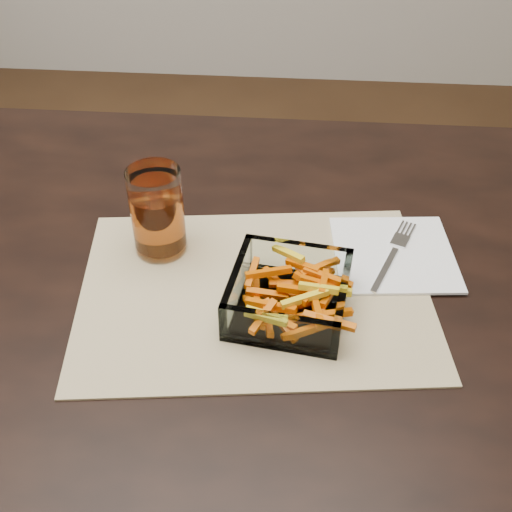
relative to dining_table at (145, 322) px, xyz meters
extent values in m
cube|color=black|center=(0.00, 0.00, 0.07)|extent=(1.60, 0.90, 0.03)
cube|color=tan|center=(0.16, -0.02, 0.09)|extent=(0.49, 0.38, 0.00)
cube|color=white|center=(0.20, -0.05, 0.10)|extent=(0.16, 0.16, 0.01)
cube|color=white|center=(0.21, 0.02, 0.12)|extent=(0.14, 0.03, 0.06)
cube|color=white|center=(0.19, -0.11, 0.12)|extent=(0.14, 0.03, 0.06)
cube|color=white|center=(0.14, -0.04, 0.12)|extent=(0.03, 0.14, 0.06)
cube|color=white|center=(0.27, -0.06, 0.12)|extent=(0.03, 0.14, 0.06)
cylinder|color=white|center=(0.02, 0.06, 0.15)|extent=(0.07, 0.07, 0.13)
cylinder|color=#A94B18|center=(0.02, 0.06, 0.14)|extent=(0.06, 0.06, 0.08)
cube|color=white|center=(0.34, 0.07, 0.09)|extent=(0.18, 0.18, 0.00)
cube|color=silver|center=(0.33, 0.03, 0.10)|extent=(0.04, 0.09, 0.00)
cube|color=silver|center=(0.35, 0.09, 0.10)|extent=(0.03, 0.03, 0.00)
cube|color=silver|center=(0.36, 0.13, 0.10)|extent=(0.01, 0.03, 0.00)
cube|color=silver|center=(0.36, 0.12, 0.10)|extent=(0.01, 0.03, 0.00)
cube|color=silver|center=(0.37, 0.12, 0.10)|extent=(0.01, 0.03, 0.00)
cube|color=silver|center=(0.37, 0.12, 0.10)|extent=(0.01, 0.03, 0.00)
camera|label=1|loc=(0.21, -0.62, 0.66)|focal=45.00mm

